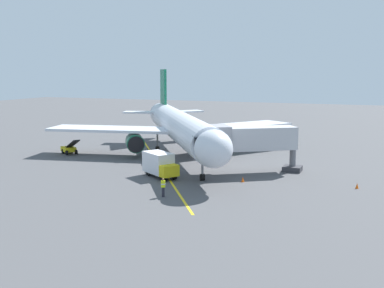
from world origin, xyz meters
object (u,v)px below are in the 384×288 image
Objects in this scene: ground_crew_marshaller at (163,187)px; ground_crew_wing_walker at (216,158)px; box_truck_starboard_side at (160,164)px; belt_loader_portside at (261,136)px; safety_cone_nose_left at (243,179)px; safety_cone_nose_right at (357,186)px; belt_loader_near_nose at (69,149)px; jet_bridge at (245,140)px; airplane at (180,127)px.

ground_crew_wing_walker is (0.25, -15.25, 0.00)m from ground_crew_marshaller.
ground_crew_wing_walker is at bearing -113.23° from box_truck_starboard_side.
belt_loader_portside reaches higher than ground_crew_marshaller.
safety_cone_nose_left is 1.00× the size of safety_cone_nose_right.
box_truck_starboard_side is 8.96m from safety_cone_nose_left.
belt_loader_near_nose and belt_loader_portside have the same top height.
box_truck_starboard_side is 20.01m from safety_cone_nose_right.
belt_loader_near_nose reaches higher than ground_crew_marshaller.
safety_cone_nose_left is (-8.82, -1.15, -1.11)m from box_truck_starboard_side.
ground_crew_marshaller is 15.25m from ground_crew_wing_walker.
belt_loader_portside is (0.20, -37.53, -0.17)m from ground_crew_marshaller.
jet_bridge reaches higher than safety_cone_nose_left.
safety_cone_nose_left is at bearing 127.29° from ground_crew_wing_walker.
belt_loader_portside is at bearing -133.93° from belt_loader_near_nose.
safety_cone_nose_left is (-5.32, 6.99, -0.61)m from ground_crew_wing_walker.
jet_bridge reaches higher than belt_loader_portside.
belt_loader_near_nose is at bearing -35.44° from ground_crew_marshaller.
box_truck_starboard_side is at bearing 103.61° from airplane.
airplane is 16.16m from safety_cone_nose_left.
airplane is 7.25× the size of box_truck_starboard_side.
box_truck_starboard_side is 8.91× the size of safety_cone_nose_left.
belt_loader_near_nose is 0.91× the size of box_truck_starboard_side.
belt_loader_near_nose is (14.99, 3.47, -3.29)m from airplane.
jet_bridge is at bearing -76.73° from safety_cone_nose_left.
safety_cone_nose_right is at bearing -172.36° from box_truck_starboard_side.
box_truck_starboard_side reaches higher than belt_loader_near_nose.
jet_bridge is at bearing -108.41° from ground_crew_marshaller.
belt_loader_near_nose reaches higher than ground_crew_wing_walker.
belt_loader_portside is (-0.05, -22.28, -0.17)m from ground_crew_wing_walker.
ground_crew_wing_walker is at bearing 179.73° from belt_loader_near_nose.
belt_loader_portside is 29.75m from safety_cone_nose_left.
belt_loader_near_nose is (21.32, -0.10, -0.17)m from ground_crew_wing_walker.
belt_loader_near_nose is 8.11× the size of safety_cone_nose_left.
ground_crew_marshaller is at bearing 117.76° from box_truck_starboard_side.
jet_bridge reaches higher than box_truck_starboard_side.
safety_cone_nose_right is at bearing 167.83° from jet_bridge.
belt_loader_portside reaches higher than safety_cone_nose_right.
airplane is at bearing -166.98° from belt_loader_near_nose.
airplane is at bearing -42.18° from safety_cone_nose_left.
jet_bridge is at bearing -12.17° from safety_cone_nose_right.
safety_cone_nose_left is at bearing 103.27° from jet_bridge.
ground_crew_marshaller is 0.35× the size of box_truck_starboard_side.
jet_bridge is 26.03m from belt_loader_near_nose.
box_truck_starboard_side reaches higher than belt_loader_portside.
belt_loader_near_nose is (21.57, -15.35, -0.17)m from ground_crew_marshaller.
jet_bridge is 13.33m from ground_crew_marshaller.
ground_crew_marshaller and ground_crew_wing_walker have the same top height.
safety_cone_nose_right is (-16.06, -9.77, -0.61)m from ground_crew_marshaller.
ground_crew_marshaller is 0.38× the size of belt_loader_near_nose.
belt_loader_portside is (4.31, -25.18, -3.05)m from jet_bridge.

